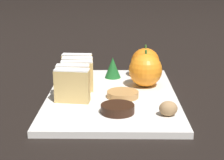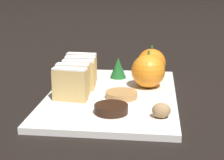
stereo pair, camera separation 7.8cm
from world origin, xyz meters
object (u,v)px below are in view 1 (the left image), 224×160
Objects in this scene: orange_near at (145,62)px; walnut at (168,108)px; orange_far at (145,70)px; chocolate_cookie at (118,109)px.

orange_near is 0.27m from walnut.
walnut is at bearing -81.21° from orange_far.
orange_near is 1.27× the size of chocolate_cookie.
orange_far is at bearing 69.74° from chocolate_cookie.
orange_near is 0.08m from orange_far.
orange_near is 2.37× the size of walnut.
orange_far is (-0.01, -0.08, 0.00)m from orange_near.
orange_far is at bearing 98.79° from walnut.
orange_far reaches higher than walnut.
chocolate_cookie is at bearing -105.03° from orange_near.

